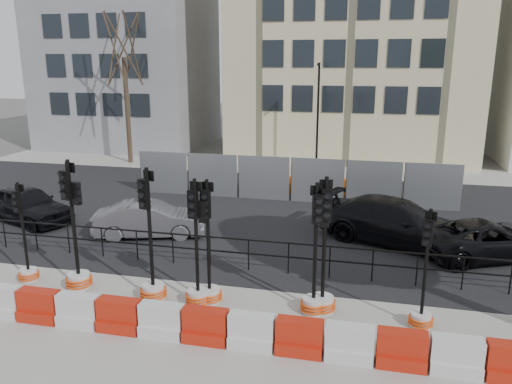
% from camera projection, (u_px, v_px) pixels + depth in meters
% --- Properties ---
extents(ground, '(120.00, 120.00, 0.00)m').
position_uv_depth(ground, '(238.00, 288.00, 13.82)').
color(ground, '#51514C').
rests_on(ground, ground).
extents(sidewalk_near, '(40.00, 6.00, 0.02)m').
position_uv_depth(sidewalk_near, '(203.00, 346.00, 10.99)').
color(sidewalk_near, gray).
rests_on(sidewalk_near, ground).
extents(road, '(40.00, 14.00, 0.03)m').
position_uv_depth(road, '(282.00, 214.00, 20.42)').
color(road, black).
rests_on(road, ground).
extents(sidewalk_far, '(40.00, 4.00, 0.02)m').
position_uv_depth(sidewalk_far, '(309.00, 169.00, 28.90)').
color(sidewalk_far, gray).
rests_on(sidewalk_far, ground).
extents(building_grey, '(11.00, 9.06, 14.00)m').
position_uv_depth(building_grey, '(128.00, 47.00, 35.77)').
color(building_grey, gray).
rests_on(building_grey, ground).
extents(building_cream, '(15.00, 10.06, 18.00)m').
position_uv_depth(building_cream, '(356.00, 13.00, 31.80)').
color(building_cream, '#C0BA8C').
rests_on(building_cream, ground).
extents(kerb_railing, '(18.00, 0.04, 1.00)m').
position_uv_depth(kerb_railing, '(249.00, 249.00, 14.78)').
color(kerb_railing, black).
rests_on(kerb_railing, ground).
extents(heras_fencing, '(14.33, 1.72, 2.00)m').
position_uv_depth(heras_fencing, '(293.00, 182.00, 22.88)').
color(heras_fencing, '#919499').
rests_on(heras_fencing, ground).
extents(lamp_post_far, '(0.12, 0.56, 6.00)m').
position_uv_depth(lamp_post_far, '(318.00, 115.00, 27.01)').
color(lamp_post_far, black).
rests_on(lamp_post_far, ground).
extents(tree_bare_far, '(2.00, 2.00, 9.00)m').
position_uv_depth(tree_bare_far, '(124.00, 51.00, 29.10)').
color(tree_bare_far, '#473828').
rests_on(tree_bare_far, ground).
extents(barrier_row, '(13.60, 0.50, 0.80)m').
position_uv_depth(barrier_row, '(206.00, 327.00, 11.09)').
color(barrier_row, '#B4220E').
rests_on(barrier_row, ground).
extents(traffic_signal_a, '(0.57, 0.57, 2.91)m').
position_uv_depth(traffic_signal_a, '(27.00, 261.00, 14.12)').
color(traffic_signal_a, white).
rests_on(traffic_signal_a, ground).
extents(traffic_signal_b, '(0.71, 0.71, 3.63)m').
position_uv_depth(traffic_signal_b, '(77.00, 259.00, 13.57)').
color(traffic_signal_b, white).
rests_on(traffic_signal_b, ground).
extents(traffic_signal_c, '(0.70, 0.70, 3.56)m').
position_uv_depth(traffic_signal_c, '(152.00, 274.00, 12.96)').
color(traffic_signal_c, white).
rests_on(traffic_signal_c, ground).
extents(traffic_signal_d, '(0.66, 0.66, 3.34)m').
position_uv_depth(traffic_signal_d, '(198.00, 276.00, 12.66)').
color(traffic_signal_d, white).
rests_on(traffic_signal_d, ground).
extents(traffic_signal_e, '(0.65, 0.65, 3.30)m').
position_uv_depth(traffic_signal_e, '(209.00, 278.00, 12.82)').
color(traffic_signal_e, white).
rests_on(traffic_signal_e, ground).
extents(traffic_signal_f, '(0.66, 0.66, 3.36)m').
position_uv_depth(traffic_signal_f, '(315.00, 284.00, 12.24)').
color(traffic_signal_f, white).
rests_on(traffic_signal_f, ground).
extents(traffic_signal_g, '(0.69, 0.69, 3.48)m').
position_uv_depth(traffic_signal_g, '(323.00, 286.00, 12.31)').
color(traffic_signal_g, white).
rests_on(traffic_signal_g, ground).
extents(traffic_signal_h, '(0.58, 0.58, 2.92)m').
position_uv_depth(traffic_signal_h, '(422.00, 304.00, 11.64)').
color(traffic_signal_h, white).
rests_on(traffic_signal_h, ground).
extents(car_a, '(4.32, 5.21, 1.41)m').
position_uv_depth(car_a, '(27.00, 204.00, 19.32)').
color(car_a, black).
rests_on(car_a, ground).
extents(car_b, '(3.57, 4.65, 1.28)m').
position_uv_depth(car_b, '(150.00, 219.00, 17.71)').
color(car_b, '#515156').
rests_on(car_b, ground).
extents(car_c, '(5.64, 6.69, 1.53)m').
position_uv_depth(car_c, '(396.00, 222.00, 17.02)').
color(car_c, black).
rests_on(car_c, ground).
extents(car_d, '(5.34, 5.93, 1.22)m').
position_uv_depth(car_d, '(487.00, 239.00, 15.80)').
color(car_d, black).
rests_on(car_d, ground).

